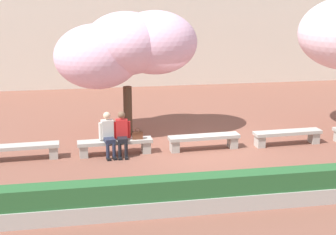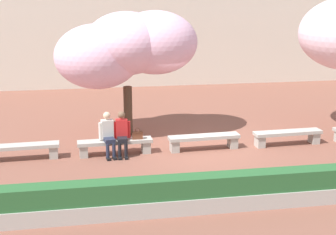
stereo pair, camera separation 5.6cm
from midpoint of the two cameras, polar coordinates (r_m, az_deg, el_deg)
The scene contains 11 objects.
ground_plane at distance 14.22m, azimuth 4.51°, elevation -3.91°, with size 100.00×100.00×0.00m, color brown.
building_facade at distance 25.64m, azimuth -2.32°, elevation 14.16°, with size 28.00×4.00×8.61m, color beige.
stone_bench_west_end at distance 13.85m, azimuth -17.47°, elevation -3.73°, with size 2.18×0.51×0.45m.
stone_bench_near_west at distance 13.73m, azimuth -6.35°, elevation -3.27°, with size 2.18×0.51×0.45m.
stone_bench_center at distance 14.13m, azimuth 4.53°, elevation -2.71°, with size 2.18×0.51×0.45m.
stone_bench_near_east at distance 15.00m, azimuth 14.48°, elevation -2.11°, with size 2.18×0.51×0.45m.
person_seated_left at distance 13.56m, azimuth -7.21°, elevation -1.83°, with size 0.50×0.72×1.29m.
person_seated_right at distance 13.58m, azimuth -5.52°, elevation -1.75°, with size 0.51×0.69×1.29m.
handbag at distance 13.68m, azimuth -3.63°, elevation -2.11°, with size 0.30×0.15×0.34m.
cherry_tree_main at distance 15.15m, azimuth -4.94°, elevation 8.51°, with size 4.59×2.91×4.07m.
planter_hedge_foreground at distance 10.51m, azimuth 9.98°, elevation -8.71°, with size 15.23×0.50×0.80m.
Camera 2 is at (-3.38, -13.05, 4.52)m, focal length 50.00 mm.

